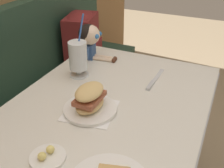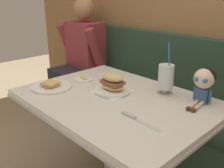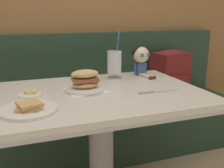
# 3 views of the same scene
# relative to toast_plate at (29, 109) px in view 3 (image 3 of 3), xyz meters

# --- Properties ---
(wood_panel_wall) EXTENTS (4.40, 0.08, 2.40)m
(wood_panel_wall) POSITION_rel_toast_plate_xyz_m (0.38, 1.06, 0.45)
(wood_panel_wall) COLOR olive
(wood_panel_wall) RESTS_ON ground
(booth_bench) EXTENTS (2.60, 0.48, 1.00)m
(booth_bench) POSITION_rel_toast_plate_xyz_m (0.38, 0.82, -0.42)
(booth_bench) COLOR #233D2D
(booth_bench) RESTS_ON ground
(diner_table) EXTENTS (1.11, 0.81, 0.74)m
(diner_table) POSITION_rel_toast_plate_xyz_m (0.38, 0.19, -0.21)
(diner_table) COLOR silver
(diner_table) RESTS_ON ground
(toast_plate) EXTENTS (0.25, 0.25, 0.04)m
(toast_plate) POSITION_rel_toast_plate_xyz_m (0.00, 0.00, 0.00)
(toast_plate) COLOR white
(toast_plate) RESTS_ON diner_table
(milkshake_glass) EXTENTS (0.10, 0.10, 0.31)m
(milkshake_glass) POSITION_rel_toast_plate_xyz_m (0.55, 0.43, 0.09)
(milkshake_glass) COLOR silver
(milkshake_glass) RESTS_ON diner_table
(sandwich_plate) EXTENTS (0.23, 0.23, 0.12)m
(sandwich_plate) POSITION_rel_toast_plate_xyz_m (0.31, 0.23, 0.03)
(sandwich_plate) COLOR white
(sandwich_plate) RESTS_ON diner_table
(butter_saucer) EXTENTS (0.12, 0.12, 0.04)m
(butter_saucer) POSITION_rel_toast_plate_xyz_m (0.02, 0.23, -0.00)
(butter_saucer) COLOR white
(butter_saucer) RESTS_ON diner_table
(butter_knife) EXTENTS (0.24, 0.02, 0.01)m
(butter_knife) POSITION_rel_toast_plate_xyz_m (0.63, 0.07, -0.01)
(butter_knife) COLOR silver
(butter_knife) RESTS_ON diner_table
(seated_doll) EXTENTS (0.12, 0.22, 0.20)m
(seated_doll) POSITION_rel_toast_plate_xyz_m (0.76, 0.48, 0.12)
(seated_doll) COLOR #385689
(seated_doll) RESTS_ON diner_table
(backpack) EXTENTS (0.34, 0.30, 0.41)m
(backpack) POSITION_rel_toast_plate_xyz_m (1.20, 0.79, -0.09)
(backpack) COLOR maroon
(backpack) RESTS_ON booth_bench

